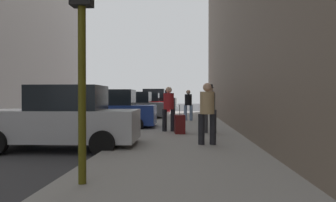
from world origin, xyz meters
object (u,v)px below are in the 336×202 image
object	(u,v)px
rolling_suitcase	(180,124)
pedestrian_in_tan_coat	(207,110)
parked_silver_sedan	(63,119)
parked_red_hatchback	(145,104)
parked_white_van	(158,101)
parked_gray_coupe	(133,107)
traffic_light	(82,13)
parked_black_suv	(152,101)
pedestrian_in_red_jacket	(169,106)
pedestrian_with_beanie	(210,106)
parked_blue_sedan	(109,111)
pedestrian_in_jeans	(188,103)
fire_hydrant	(151,118)

from	to	relation	value
rolling_suitcase	pedestrian_in_tan_coat	bearing A→B (deg)	-72.94
parked_silver_sedan	parked_red_hatchback	world-z (taller)	same
parked_red_hatchback	parked_white_van	bearing A→B (deg)	90.00
parked_gray_coupe	traffic_light	bearing A→B (deg)	-83.25
parked_gray_coupe	parked_black_suv	xyz separation A→B (m)	(-0.00, 11.66, 0.18)
parked_red_hatchback	rolling_suitcase	size ratio (longest dim) A/B	4.06
pedestrian_in_red_jacket	pedestrian_with_beanie	bearing A→B (deg)	-15.47
parked_white_van	pedestrian_in_red_jacket	bearing A→B (deg)	-83.86
parked_silver_sedan	parked_blue_sedan	bearing A→B (deg)	90.00
pedestrian_in_jeans	parked_gray_coupe	bearing A→B (deg)	148.53
pedestrian_in_jeans	rolling_suitcase	size ratio (longest dim) A/B	1.64
parked_blue_sedan	parked_black_suv	bearing A→B (deg)	90.00
parked_silver_sedan	parked_black_suv	distance (m)	23.32
parked_gray_coupe	traffic_light	xyz separation A→B (m)	(1.85, -15.66, 1.91)
fire_hydrant	pedestrian_in_jeans	size ratio (longest dim) A/B	0.41
rolling_suitcase	fire_hydrant	bearing A→B (deg)	115.52
parked_white_van	traffic_light	distance (m)	33.19
parked_silver_sedan	parked_blue_sedan	distance (m)	5.29
parked_silver_sedan	parked_white_van	size ratio (longest dim) A/B	0.91
parked_black_suv	pedestrian_in_red_jacket	size ratio (longest dim) A/B	2.69
parked_red_hatchback	pedestrian_in_tan_coat	world-z (taller)	pedestrian_in_tan_coat
parked_white_van	parked_silver_sedan	bearing A→B (deg)	-90.00
parked_black_suv	pedestrian_in_tan_coat	xyz separation A→B (m)	(4.00, -23.10, 0.07)
parked_white_van	pedestrian_with_beanie	distance (m)	26.24
parked_black_suv	pedestrian_in_jeans	xyz separation A→B (m)	(3.51, -13.81, 0.07)
pedestrian_in_tan_coat	pedestrian_in_jeans	bearing A→B (deg)	93.06
parked_blue_sedan	parked_black_suv	distance (m)	18.03
parked_blue_sedan	pedestrian_in_jeans	world-z (taller)	pedestrian_in_jeans
pedestrian_in_red_jacket	rolling_suitcase	bearing A→B (deg)	-58.29
pedestrian_in_jeans	rolling_suitcase	world-z (taller)	pedestrian_in_jeans
pedestrian_in_jeans	traffic_light	bearing A→B (deg)	-96.97
pedestrian_with_beanie	pedestrian_in_jeans	distance (m)	6.37
parked_red_hatchback	pedestrian_in_tan_coat	distance (m)	18.14
parked_black_suv	pedestrian_in_red_jacket	world-z (taller)	parked_black_suv
parked_white_van	rolling_suitcase	distance (m)	26.37
fire_hydrant	pedestrian_with_beanie	size ratio (longest dim) A/B	0.40
parked_silver_sedan	parked_blue_sedan	xyz separation A→B (m)	(-0.00, 5.29, 0.00)
parked_silver_sedan	parked_blue_sedan	size ratio (longest dim) A/B	1.00
parked_red_hatchback	rolling_suitcase	xyz separation A→B (m)	(3.18, -14.99, -0.36)
parked_gray_coupe	pedestrian_with_beanie	bearing A→B (deg)	-63.20
parked_blue_sedan	pedestrian_with_beanie	bearing A→B (deg)	-26.16
parked_gray_coupe	rolling_suitcase	bearing A→B (deg)	-70.04
fire_hydrant	parked_black_suv	bearing A→B (deg)	95.87
parked_black_suv	pedestrian_with_beanie	bearing A→B (deg)	-78.00
parked_silver_sedan	fire_hydrant	world-z (taller)	parked_silver_sedan
traffic_light	rolling_suitcase	distance (m)	7.40
fire_hydrant	parked_red_hatchback	bearing A→B (deg)	98.47
parked_black_suv	rolling_suitcase	xyz separation A→B (m)	(3.18, -20.41, -0.54)
parked_blue_sedan	fire_hydrant	xyz separation A→B (m)	(1.80, 0.49, -0.35)
parked_gray_coupe	parked_red_hatchback	size ratio (longest dim) A/B	1.00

